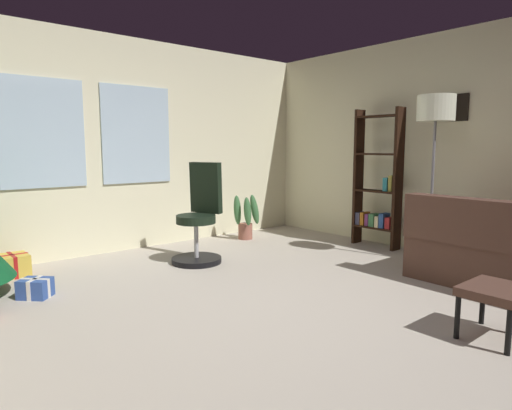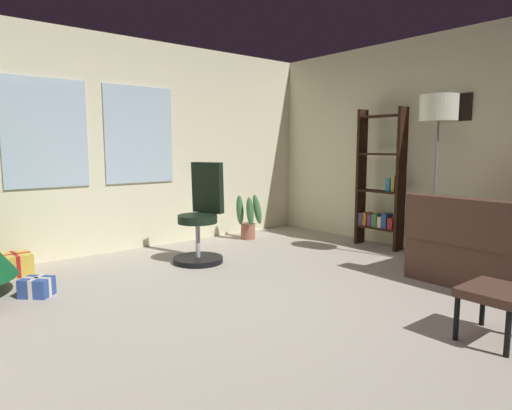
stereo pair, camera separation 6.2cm
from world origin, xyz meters
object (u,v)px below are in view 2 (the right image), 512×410
object	(u,v)px
floor_lamp	(438,118)
potted_plant	(249,219)
gift_box_gold	(15,264)
bookshelf	(380,188)
office_chair	(201,223)
gift_box_blue	(37,287)
footstool	(496,296)

from	to	relation	value
floor_lamp	potted_plant	world-z (taller)	floor_lamp
gift_box_gold	bookshelf	xyz separation A→B (m)	(3.96, -1.58, 0.67)
gift_box_gold	office_chair	size ratio (longest dim) A/B	0.28
bookshelf	potted_plant	distance (m)	1.83
gift_box_blue	bookshelf	xyz separation A→B (m)	(3.96, -0.73, 0.70)
footstool	floor_lamp	size ratio (longest dim) A/B	0.24
potted_plant	office_chair	bearing A→B (deg)	-152.74
footstool	office_chair	bearing A→B (deg)	97.33
footstool	office_chair	xyz separation A→B (m)	(-0.39, 3.03, 0.14)
gift_box_blue	office_chair	bearing A→B (deg)	3.44
office_chair	bookshelf	xyz separation A→B (m)	(2.19, -0.84, 0.33)
footstool	bookshelf	distance (m)	2.88
footstool	gift_box_gold	bearing A→B (deg)	119.70
office_chair	floor_lamp	distance (m)	2.84
footstool	gift_box_gold	world-z (taller)	footstool
gift_box_blue	bookshelf	distance (m)	4.08
gift_box_gold	potted_plant	world-z (taller)	potted_plant
bookshelf	office_chair	bearing A→B (deg)	159.10
office_chair	potted_plant	xyz separation A→B (m)	(1.17, 0.60, -0.15)
footstool	floor_lamp	xyz separation A→B (m)	(1.57, 1.32, 1.30)
office_chair	bookshelf	distance (m)	2.37
footstool	office_chair	world-z (taller)	office_chair
bookshelf	potted_plant	bearing A→B (deg)	125.51
gift_box_blue	office_chair	distance (m)	1.80
floor_lamp	gift_box_gold	bearing A→B (deg)	146.64
footstool	gift_box_gold	distance (m)	4.35
gift_box_blue	floor_lamp	bearing A→B (deg)	-23.26
floor_lamp	potted_plant	size ratio (longest dim) A/B	2.88
gift_box_gold	office_chair	world-z (taller)	office_chair
potted_plant	bookshelf	bearing A→B (deg)	-54.49
floor_lamp	potted_plant	xyz separation A→B (m)	(-0.79, 2.31, -1.31)
bookshelf	floor_lamp	size ratio (longest dim) A/B	0.96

